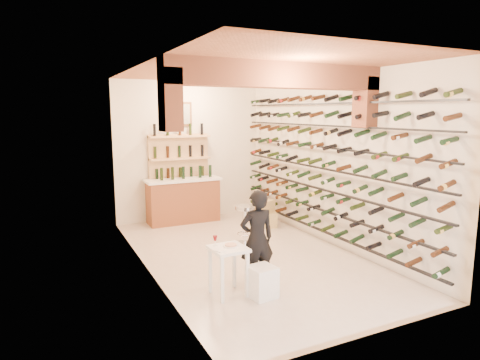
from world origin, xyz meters
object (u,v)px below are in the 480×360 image
(back_counter, at_px, (183,199))
(tasting_table, at_px, (228,256))
(chrome_barstool, at_px, (245,222))
(crate_lower, at_px, (263,219))
(person, at_px, (257,239))
(wine_rack, at_px, (321,163))
(white_stool, at_px, (262,282))

(back_counter, relative_size, tasting_table, 2.05)
(back_counter, relative_size, chrome_barstool, 2.25)
(tasting_table, relative_size, crate_lower, 1.52)
(chrome_barstool, height_order, crate_lower, chrome_barstool)
(back_counter, xyz_separation_m, person, (-0.19, -3.90, 0.18))
(person, relative_size, crate_lower, 2.60)
(tasting_table, bearing_deg, wine_rack, 25.51)
(wine_rack, relative_size, tasting_table, 6.88)
(chrome_barstool, relative_size, crate_lower, 1.38)
(tasting_table, relative_size, person, 0.58)
(chrome_barstool, bearing_deg, wine_rack, -22.69)
(tasting_table, height_order, person, person)
(wine_rack, bearing_deg, chrome_barstool, 157.31)
(back_counter, height_order, white_stool, back_counter)
(tasting_table, relative_size, white_stool, 1.93)
(white_stool, xyz_separation_m, chrome_barstool, (0.81, 2.14, 0.22))
(chrome_barstool, distance_m, crate_lower, 1.36)
(back_counter, bearing_deg, white_stool, -93.87)
(tasting_table, distance_m, chrome_barstool, 2.23)
(person, bearing_deg, wine_rack, -145.38)
(white_stool, relative_size, crate_lower, 0.79)
(wine_rack, bearing_deg, crate_lower, 104.02)
(back_counter, height_order, tasting_table, back_counter)
(white_stool, height_order, chrome_barstool, chrome_barstool)
(tasting_table, distance_m, crate_lower, 3.56)
(person, relative_size, chrome_barstool, 1.89)
(wine_rack, height_order, white_stool, wine_rack)
(person, height_order, crate_lower, person)
(white_stool, height_order, crate_lower, white_stool)
(tasting_table, xyz_separation_m, white_stool, (0.39, -0.26, -0.35))
(wine_rack, relative_size, white_stool, 13.27)
(chrome_barstool, xyz_separation_m, crate_lower, (0.94, 0.95, -0.27))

